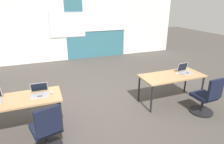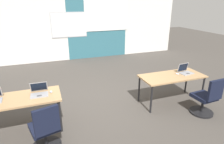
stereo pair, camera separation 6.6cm
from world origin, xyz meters
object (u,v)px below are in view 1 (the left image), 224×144
Objects in this scene: desk_near_right at (172,77)px; mouse_near_right_end at (177,73)px; chair_near_right_end at (206,99)px; mouse_near_left_inner at (51,92)px; laptop_near_right_end at (185,71)px; laptop_near_left_inner at (40,93)px; desk_near_left at (18,102)px; chair_near_left_inner at (47,132)px.

desk_near_right is 0.18m from mouse_near_right_end.
mouse_near_right_end is 0.12× the size of chair_near_right_end.
mouse_near_right_end is 1.10× the size of mouse_near_left_inner.
laptop_near_right_end is 3.29m from mouse_near_left_inner.
laptop_near_right_end is 0.39× the size of chair_near_right_end.
laptop_near_left_inner is (-3.47, 0.82, 0.39)m from chair_near_right_end.
chair_near_right_end reaches higher than desk_near_left.
laptop_near_left_inner is at bearing 5.16° from desk_near_left.
chair_near_left_inner is (-3.42, 0.05, 0.00)m from chair_near_right_end.
desk_near_left is at bearing 180.00° from desk_near_right.
laptop_near_right_end reaches higher than desk_near_right.
laptop_near_left_inner reaches higher than mouse_near_left_inner.
mouse_near_right_end is at bearing 178.30° from laptop_near_right_end.
laptop_near_right_end is (0.42, 0.04, 0.11)m from desk_near_right.
desk_near_right is at bearing 178.64° from laptop_near_right_end.
laptop_near_right_end is at bearing 5.29° from mouse_near_right_end.
laptop_near_left_inner is at bearing -16.84° from chair_near_right_end.
laptop_near_left_inner reaches higher than chair_near_left_inner.
chair_near_right_end is at bearing -99.82° from laptop_near_right_end.
chair_near_left_inner is (0.46, -0.73, -0.28)m from desk_near_left.
desk_near_left is 0.63m from mouse_near_left_inner.
mouse_near_left_inner is at bearing 2.67° from laptop_near_left_inner.
laptop_near_right_end is 1.07× the size of laptop_near_left_inner.
mouse_near_right_end is at bearing -0.46° from mouse_near_left_inner.
chair_near_left_inner reaches higher than desk_near_right.
chair_near_right_end is (0.38, -0.78, -0.28)m from desk_near_right.
laptop_near_left_inner is (-3.51, -0.00, -0.00)m from laptop_near_right_end.
chair_near_left_inner reaches higher than mouse_near_right_end.
laptop_near_right_end is at bearing 1.34° from laptop_near_left_inner.
laptop_near_left_inner is at bearing -101.19° from chair_near_left_inner.
chair_near_right_end is at bearing -12.00° from laptop_near_left_inner.
desk_near_right is 0.91m from chair_near_right_end.
mouse_near_right_end is 3.31m from chair_near_left_inner.
desk_near_right is at bearing 178.55° from chair_near_left_inner.
desk_near_right is at bearing -173.87° from mouse_near_right_end.
laptop_near_right_end is at bearing -96.41° from chair_near_right_end.
mouse_near_left_inner is at bearing 179.16° from desk_near_right.
chair_near_right_end and chair_near_left_inner have the same top height.
desk_near_left is at bearing -173.57° from laptop_near_left_inner.
laptop_near_right_end is 3.22× the size of mouse_near_right_end.
desk_near_left is 3.96m from chair_near_right_end.
mouse_near_left_inner is 0.11× the size of chair_near_left_inner.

